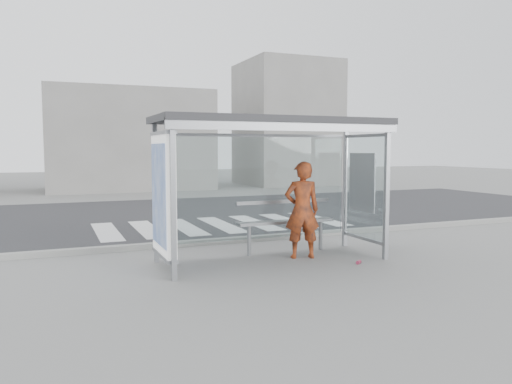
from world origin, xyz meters
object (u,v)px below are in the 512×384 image
bus_shelter (252,153)px  soda_can (359,262)px  bench (286,222)px  person (302,210)px

bus_shelter → soda_can: size_ratio=35.46×
bench → soda_can: (0.77, -1.41, -0.58)m
person → bench: person is taller
bench → soda_can: bench is taller
bus_shelter → bench: size_ratio=2.10×
person → soda_can: (0.71, -0.84, -0.88)m
person → soda_can: size_ratio=15.24×
person → soda_can: person is taller
bench → person: bearing=-83.8°
bus_shelter → bench: 1.73m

